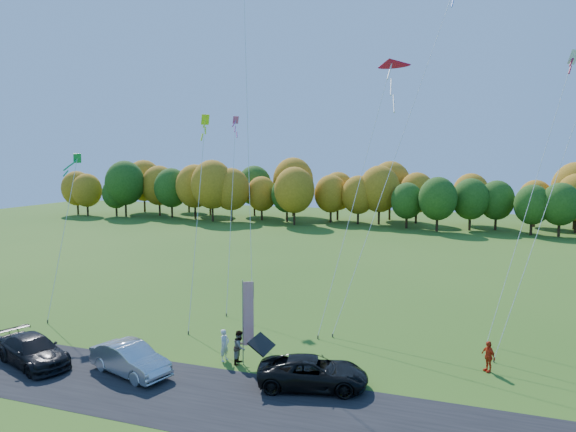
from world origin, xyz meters
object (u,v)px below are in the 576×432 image
(black_suv, at_px, (313,372))
(feather_flag, at_px, (247,313))
(person_east, at_px, (488,356))
(silver_sedan, at_px, (130,359))

(black_suv, distance_m, feather_flag, 4.63)
(person_east, distance_m, feather_flag, 12.16)
(black_suv, bearing_deg, silver_sedan, 86.99)
(black_suv, distance_m, person_east, 8.92)
(black_suv, bearing_deg, person_east, -72.35)
(person_east, height_order, feather_flag, feather_flag)
(feather_flag, bearing_deg, person_east, 14.79)
(black_suv, relative_size, person_east, 3.27)
(black_suv, bearing_deg, feather_flag, 56.86)
(person_east, bearing_deg, silver_sedan, -108.48)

